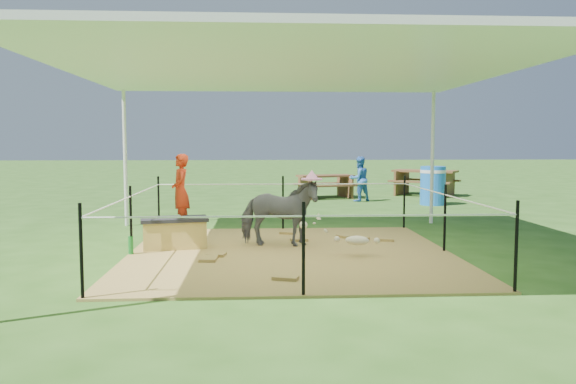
{
  "coord_description": "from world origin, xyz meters",
  "views": [
    {
      "loc": [
        -0.48,
        -7.94,
        1.6
      ],
      "look_at": [
        0.0,
        0.6,
        0.85
      ],
      "focal_mm": 35.0,
      "sensor_mm": 36.0,
      "label": 1
    }
  ],
  "objects": [
    {
      "name": "hay_patch",
      "position": [
        0.0,
        0.0,
        0.01
      ],
      "size": [
        4.6,
        4.6,
        0.03
      ],
      "primitive_type": "cube",
      "color": "brown",
      "rests_on": "ground"
    },
    {
      "name": "pony",
      "position": [
        -0.14,
        0.5,
        0.54
      ],
      "size": [
        1.28,
        0.74,
        1.02
      ],
      "primitive_type": "imported",
      "rotation": [
        0.0,
        0.0,
        1.41
      ],
      "color": "#4D4C51",
      "rests_on": "hay_patch"
    },
    {
      "name": "picnic_table_far",
      "position": [
        4.64,
        8.88,
        0.39
      ],
      "size": [
        2.3,
        2.15,
        0.78
      ],
      "primitive_type": "cube",
      "rotation": [
        0.0,
        0.0,
        -0.58
      ],
      "color": "brown",
      "rests_on": "ground"
    },
    {
      "name": "rope_fence",
      "position": [
        0.0,
        -0.0,
        0.64
      ],
      "size": [
        4.54,
        4.54,
        1.0
      ],
      "color": "black",
      "rests_on": "ground"
    },
    {
      "name": "straw_bale",
      "position": [
        -1.71,
        0.46,
        0.23
      ],
      "size": [
        0.99,
        0.63,
        0.41
      ],
      "primitive_type": "cube",
      "rotation": [
        0.0,
        0.0,
        0.2
      ],
      "color": "#B28F40",
      "rests_on": "hay_patch"
    },
    {
      "name": "dark_cloth",
      "position": [
        -1.71,
        0.46,
        0.46
      ],
      "size": [
        1.06,
        0.69,
        0.05
      ],
      "primitive_type": "cube",
      "rotation": [
        0.0,
        0.0,
        0.2
      ],
      "color": "black",
      "rests_on": "straw_bale"
    },
    {
      "name": "picnic_table_near",
      "position": [
        1.52,
        8.29,
        0.34
      ],
      "size": [
        1.85,
        1.52,
        0.67
      ],
      "primitive_type": "cube",
      "rotation": [
        0.0,
        0.0,
        0.25
      ],
      "color": "#51301B",
      "rests_on": "ground"
    },
    {
      "name": "woman",
      "position": [
        -1.61,
        0.46,
        0.99
      ],
      "size": [
        0.34,
        0.44,
        1.1
      ],
      "primitive_type": "imported",
      "rotation": [
        0.0,
        0.0,
        -1.37
      ],
      "color": "red",
      "rests_on": "straw_bale"
    },
    {
      "name": "trash_barrel",
      "position": [
        4.07,
        6.28,
        0.5
      ],
      "size": [
        0.72,
        0.72,
        1.0
      ],
      "primitive_type": "cylinder",
      "rotation": [
        0.0,
        0.0,
        -0.13
      ],
      "color": "blue",
      "rests_on": "ground"
    },
    {
      "name": "pink_hat",
      "position": [
        -0.14,
        0.5,
        1.13
      ],
      "size": [
        0.32,
        0.32,
        0.15
      ],
      "primitive_type": "cylinder",
      "color": "pink",
      "rests_on": "pony"
    },
    {
      "name": "canopy_tent",
      "position": [
        0.0,
        0.0,
        2.69
      ],
      "size": [
        6.3,
        6.3,
        2.9
      ],
      "color": "silver",
      "rests_on": "ground"
    },
    {
      "name": "ground",
      "position": [
        0.0,
        0.0,
        0.0
      ],
      "size": [
        90.0,
        90.0,
        0.0
      ],
      "primitive_type": "plane",
      "color": "#2D5919",
      "rests_on": "ground"
    },
    {
      "name": "foal",
      "position": [
        0.91,
        -0.32,
        0.28
      ],
      "size": [
        1.0,
        0.72,
        0.5
      ],
      "primitive_type": null,
      "rotation": [
        0.0,
        0.0,
        -0.26
      ],
      "color": "#C6B991",
      "rests_on": "hay_patch"
    },
    {
      "name": "green_bottle",
      "position": [
        -2.26,
        0.01,
        0.16
      ],
      "size": [
        0.08,
        0.08,
        0.25
      ],
      "primitive_type": "cylinder",
      "rotation": [
        0.0,
        0.0,
        0.2
      ],
      "color": "#1A7627",
      "rests_on": "hay_patch"
    },
    {
      "name": "distant_person",
      "position": [
        2.33,
        7.26,
        0.61
      ],
      "size": [
        0.73,
        0.66,
        1.23
      ],
      "primitive_type": "imported",
      "rotation": [
        0.0,
        0.0,
        3.53
      ],
      "color": "#3673CB",
      "rests_on": "ground"
    }
  ]
}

